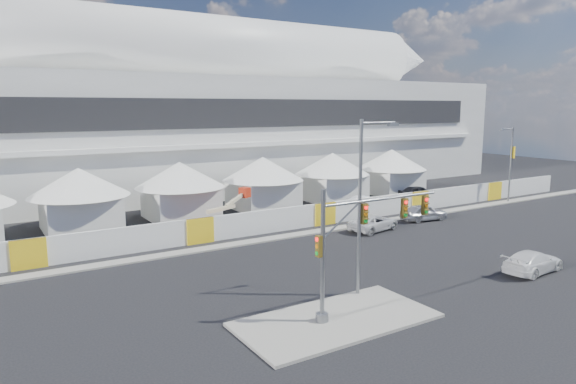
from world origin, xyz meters
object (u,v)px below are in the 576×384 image
pickup_curb (374,223)px  lot_car_a (366,202)px  lot_car_b (419,193)px  streetlight_median (364,195)px  boom_lift (220,221)px  streetlight_curb (510,159)px  pickup_near (533,262)px  sedan_silver (424,212)px  traffic_mast (352,244)px

pickup_curb → lot_car_a: lot_car_a is taller
lot_car_b → streetlight_median: bearing=141.2°
boom_lift → pickup_curb: bearing=-55.2°
lot_car_a → streetlight_curb: streetlight_curb is taller
boom_lift → streetlight_median: bearing=-112.3°
lot_car_b → pickup_curb: bearing=133.8°
pickup_near → boom_lift: boom_lift is taller
lot_car_a → pickup_curb: bearing=148.7°
sedan_silver → streetlight_curb: (14.83, 1.58, 4.07)m
sedan_silver → lot_car_b: 11.15m
traffic_mast → boom_lift: traffic_mast is taller
pickup_curb → lot_car_b: lot_car_b is taller
streetlight_median → streetlight_curb: bearing=22.4°
streetlight_median → boom_lift: 18.87m
sedan_silver → streetlight_median: size_ratio=0.47×
boom_lift → lot_car_b: bearing=-20.1°
sedan_silver → boom_lift: (-17.88, 6.47, 0.10)m
streetlight_median → boom_lift: streetlight_median is taller
pickup_curb → traffic_mast: 19.08m
lot_car_b → streetlight_curb: streetlight_curb is taller
streetlight_median → boom_lift: (-0.42, 18.22, -4.86)m
boom_lift → streetlight_curb: bearing=-32.1°
sedan_silver → pickup_curb: (-6.59, -0.48, -0.08)m
boom_lift → sedan_silver: bearing=-43.5°
sedan_silver → streetlight_curb: size_ratio=0.55×
pickup_curb → streetlight_curb: (21.42, 2.06, 4.16)m
sedan_silver → lot_car_a: (-1.03, 6.99, -0.07)m
lot_car_a → traffic_mast: traffic_mast is taller
lot_car_b → traffic_mast: traffic_mast is taller
pickup_curb → lot_car_b: size_ratio=1.04×
lot_car_b → boom_lift: size_ratio=0.72×
pickup_curb → streetlight_curb: bearing=-96.2°
pickup_curb → streetlight_median: bearing=124.4°
pickup_curb → streetlight_curb: streetlight_curb is taller
traffic_mast → sedan_silver: bearing=34.8°
pickup_near → lot_car_b: 26.18m
lot_car_a → streetlight_median: 25.43m
pickup_near → streetlight_curb: 26.29m
pickup_curb → boom_lift: 13.25m
traffic_mast → streetlight_curb: size_ratio=0.93×
sedan_silver → traffic_mast: bearing=133.7°
streetlight_median → sedan_silver: bearing=34.0°
sedan_silver → boom_lift: size_ratio=0.69×
pickup_near → streetlight_median: size_ratio=0.50×
sedan_silver → lot_car_a: size_ratio=1.06×
pickup_curb → streetlight_median: streetlight_median is taller
lot_car_a → traffic_mast: size_ratio=0.55×
traffic_mast → lot_car_b: bearing=38.4°
pickup_near → streetlight_median: (-11.93, 2.77, 5.03)m
streetlight_curb → boom_lift: size_ratio=1.26×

